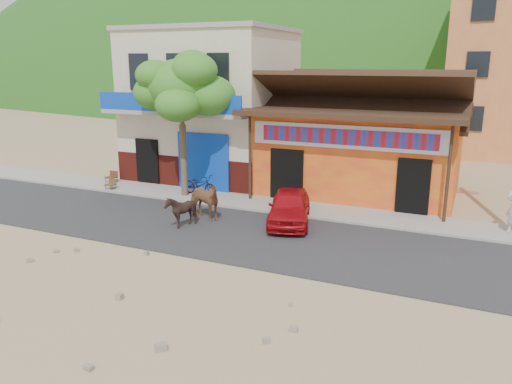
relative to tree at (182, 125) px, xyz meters
The scene contains 13 objects.
ground 8.03m from the tree, 51.58° to the right, with size 120.00×120.00×0.00m, color #9E825B.
road 6.45m from the tree, 35.66° to the right, with size 60.00×5.00×0.04m, color #28282B.
sidewalk 5.53m from the tree, ahead, with size 60.00×2.00×0.12m, color gray.
dance_club 7.93m from the tree, 32.47° to the left, with size 8.00×6.00×3.60m, color orange.
cafe_building 4.31m from the tree, 102.09° to the left, with size 7.00×6.00×7.00m, color beige.
hillside 64.97m from the tree, 85.90° to the left, with size 100.00×40.00×24.00m, color #194C14.
tree is the anchor object (origin of this frame).
cow_tan 4.07m from the tree, 46.47° to the right, with size 0.77×1.70×1.43m, color #935D3A.
cow_dark 4.79m from the tree, 59.81° to the right, with size 0.94×1.06×1.17m, color black.
red_car 6.07m from the tree, 16.09° to the right, with size 1.42×3.54×1.21m, color #A70B13.
scooter 2.64m from the tree, 22.28° to the left, with size 0.59×1.70×0.89m, color black.
cafe_chair_left 5.10m from the tree, behind, with size 0.45×0.45×0.97m, color #532B1B, non-canonical shape.
cafe_chair_right 4.44m from the tree, behind, with size 0.38×0.38×0.82m, color #4F391A, non-canonical shape.
Camera 1 is at (6.58, -11.79, 5.64)m, focal length 35.00 mm.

